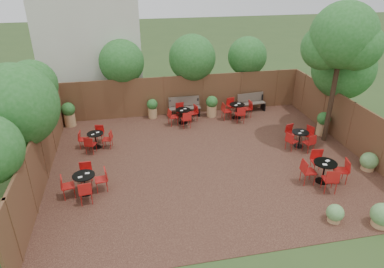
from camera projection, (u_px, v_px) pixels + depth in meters
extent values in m
plane|color=#354F23|center=(208.00, 161.00, 13.62)|extent=(80.00, 80.00, 0.00)
cube|color=#331914|center=(208.00, 161.00, 13.62)|extent=(12.00, 10.00, 0.02)
cube|color=brown|center=(185.00, 95.00, 17.58)|extent=(12.00, 0.08, 2.00)
cube|color=brown|center=(42.00, 154.00, 12.10)|extent=(0.08, 10.00, 2.00)
cube|color=brown|center=(350.00, 125.00, 14.26)|extent=(0.08, 10.00, 2.00)
cube|color=beige|center=(89.00, 27.00, 18.08)|extent=(5.00, 4.00, 8.00)
sphere|color=#21601F|center=(32.00, 85.00, 13.93)|extent=(2.00, 2.00, 2.00)
sphere|color=#21601F|center=(15.00, 106.00, 11.20)|extent=(2.78, 2.78, 2.78)
sphere|color=#21601F|center=(122.00, 62.00, 16.92)|extent=(2.20, 2.20, 2.20)
sphere|color=#21601F|center=(192.00, 58.00, 17.44)|extent=(2.36, 2.36, 2.36)
sphere|color=#21601F|center=(247.00, 56.00, 18.20)|extent=(2.03, 2.03, 2.03)
sphere|color=#21601F|center=(343.00, 68.00, 15.32)|extent=(2.74, 2.74, 2.74)
cylinder|color=black|center=(334.00, 89.00, 14.16)|extent=(0.26, 0.26, 4.74)
sphere|color=#21601F|center=(344.00, 35.00, 13.22)|extent=(2.56, 2.56, 2.56)
sphere|color=#21601F|center=(324.00, 47.00, 13.71)|extent=(1.79, 1.79, 1.79)
sphere|color=#21601F|center=(358.00, 46.00, 13.09)|extent=(1.87, 1.87, 1.87)
cube|color=brown|center=(185.00, 108.00, 17.40)|extent=(1.57, 0.48, 0.05)
cube|color=brown|center=(184.00, 101.00, 17.46)|extent=(1.57, 0.13, 0.47)
cube|color=black|center=(171.00, 113.00, 17.38)|extent=(0.07, 0.47, 0.42)
cube|color=black|center=(199.00, 111.00, 17.63)|extent=(0.07, 0.47, 0.42)
cube|color=brown|center=(251.00, 103.00, 18.04)|extent=(1.52, 0.61, 0.05)
cube|color=brown|center=(250.00, 97.00, 18.10)|extent=(1.48, 0.28, 0.45)
cube|color=black|center=(239.00, 108.00, 18.02)|extent=(0.11, 0.45, 0.39)
cube|color=black|center=(263.00, 106.00, 18.26)|extent=(0.11, 0.45, 0.39)
cylinder|color=black|center=(236.00, 118.00, 17.38)|extent=(0.43, 0.43, 0.03)
cylinder|color=black|center=(237.00, 111.00, 17.22)|extent=(0.05, 0.05, 0.69)
cylinder|color=black|center=(237.00, 105.00, 17.07)|extent=(0.75, 0.75, 0.03)
cube|color=white|center=(239.00, 103.00, 17.15)|extent=(0.15, 0.11, 0.01)
cube|color=white|center=(236.00, 105.00, 16.94)|extent=(0.15, 0.11, 0.01)
cylinder|color=black|center=(183.00, 123.00, 16.82)|extent=(0.42, 0.42, 0.03)
cylinder|color=black|center=(183.00, 116.00, 16.68)|extent=(0.05, 0.05, 0.66)
cylinder|color=black|center=(183.00, 110.00, 16.53)|extent=(0.72, 0.72, 0.03)
cube|color=white|center=(185.00, 109.00, 16.60)|extent=(0.15, 0.12, 0.01)
cube|color=white|center=(181.00, 110.00, 16.40)|extent=(0.15, 0.12, 0.01)
cylinder|color=black|center=(97.00, 147.00, 14.59)|extent=(0.39, 0.39, 0.03)
cylinder|color=black|center=(96.00, 140.00, 14.45)|extent=(0.04, 0.04, 0.62)
cylinder|color=black|center=(95.00, 134.00, 14.31)|extent=(0.67, 0.67, 0.03)
cube|color=white|center=(98.00, 132.00, 14.39)|extent=(0.14, 0.11, 0.01)
cube|color=white|center=(93.00, 135.00, 14.20)|extent=(0.14, 0.11, 0.01)
cylinder|color=black|center=(322.00, 181.00, 12.30)|extent=(0.46, 0.46, 0.03)
cylinder|color=black|center=(324.00, 172.00, 12.14)|extent=(0.05, 0.05, 0.73)
cylinder|color=black|center=(325.00, 163.00, 11.97)|extent=(0.80, 0.80, 0.03)
cube|color=white|center=(328.00, 161.00, 12.06)|extent=(0.16, 0.12, 0.02)
cube|color=white|center=(325.00, 165.00, 11.83)|extent=(0.16, 0.12, 0.02)
cylinder|color=black|center=(298.00, 146.00, 14.67)|extent=(0.40, 0.40, 0.03)
cylinder|color=black|center=(300.00, 139.00, 14.52)|extent=(0.05, 0.05, 0.64)
cylinder|color=black|center=(301.00, 132.00, 14.38)|extent=(0.70, 0.70, 0.03)
cube|color=white|center=(302.00, 131.00, 14.45)|extent=(0.15, 0.12, 0.01)
cube|color=white|center=(300.00, 133.00, 14.25)|extent=(0.15, 0.12, 0.01)
cylinder|color=black|center=(86.00, 193.00, 11.68)|extent=(0.42, 0.42, 0.03)
cylinder|color=black|center=(85.00, 184.00, 11.53)|extent=(0.05, 0.05, 0.68)
cylinder|color=black|center=(84.00, 175.00, 11.38)|extent=(0.73, 0.73, 0.03)
cube|color=white|center=(87.00, 173.00, 11.46)|extent=(0.15, 0.11, 0.01)
cube|color=white|center=(80.00, 177.00, 11.25)|extent=(0.15, 0.11, 0.01)
cylinder|color=tan|center=(153.00, 113.00, 17.33)|extent=(0.44, 0.44, 0.51)
sphere|color=#21601F|center=(152.00, 104.00, 17.13)|extent=(0.53, 0.53, 0.53)
cylinder|color=tan|center=(212.00, 111.00, 17.48)|extent=(0.49, 0.49, 0.56)
sphere|color=#21601F|center=(212.00, 102.00, 17.26)|extent=(0.58, 0.58, 0.58)
cylinder|color=tan|center=(70.00, 120.00, 16.43)|extent=(0.53, 0.53, 0.60)
sphere|color=#21601F|center=(68.00, 109.00, 16.20)|extent=(0.63, 0.63, 0.63)
cylinder|color=tan|center=(322.00, 129.00, 15.59)|extent=(0.49, 0.49, 0.56)
sphere|color=#21601F|center=(324.00, 119.00, 15.36)|extent=(0.59, 0.59, 0.59)
cylinder|color=tan|center=(380.00, 222.00, 10.21)|extent=(0.49, 0.49, 0.22)
sphere|color=#598F4A|center=(383.00, 214.00, 10.08)|extent=(0.67, 0.67, 0.67)
cylinder|color=tan|center=(334.00, 218.00, 10.39)|extent=(0.38, 0.38, 0.17)
sphere|color=#598F4A|center=(335.00, 213.00, 10.30)|extent=(0.52, 0.52, 0.52)
cylinder|color=tan|center=(367.00, 167.00, 12.99)|extent=(0.47, 0.47, 0.21)
sphere|color=#598F4A|center=(369.00, 161.00, 12.88)|extent=(0.64, 0.64, 0.64)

